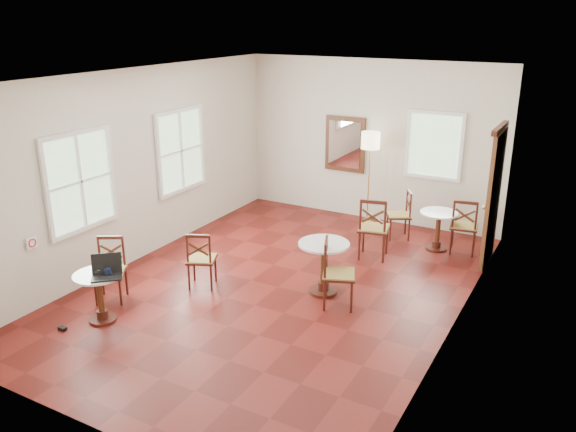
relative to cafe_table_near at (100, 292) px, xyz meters
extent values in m
plane|color=#5D1410|center=(1.50, 1.94, -0.41)|extent=(7.00, 7.00, 0.00)
cube|color=beige|center=(1.50, 5.44, 1.09)|extent=(5.00, 0.02, 3.00)
cube|color=beige|center=(1.50, -1.56, 1.09)|extent=(5.00, 0.02, 3.00)
cube|color=beige|center=(-1.00, 1.94, 1.09)|extent=(0.02, 7.00, 3.00)
cube|color=beige|center=(4.00, 1.94, 1.09)|extent=(0.02, 7.00, 3.00)
cube|color=white|center=(1.50, 1.94, 2.59)|extent=(5.00, 7.00, 0.02)
cube|color=brown|center=(3.96, 4.34, 0.64)|extent=(0.06, 0.90, 2.10)
cube|color=#411910|center=(3.94, 4.34, 1.74)|extent=(0.08, 1.02, 0.08)
sphere|color=#BF8C3F|center=(3.90, 4.02, 0.59)|extent=(0.07, 0.07, 0.07)
cube|color=#4F2915|center=(1.00, 5.40, 0.99)|extent=(0.80, 0.05, 1.05)
cube|color=white|center=(1.00, 5.37, 0.99)|extent=(0.64, 0.02, 0.88)
cube|color=white|center=(-0.97, -0.16, 0.54)|extent=(0.02, 0.16, 0.16)
torus|color=red|center=(-0.95, -0.16, 0.54)|extent=(0.02, 0.12, 0.12)
cube|color=white|center=(-0.97, 0.74, 1.14)|extent=(0.06, 1.22, 1.42)
cube|color=white|center=(-0.97, 2.94, 1.14)|extent=(0.06, 1.22, 1.42)
cube|color=white|center=(2.70, 5.41, 1.14)|extent=(1.02, 0.06, 1.22)
cylinder|color=#411910|center=(0.00, 0.00, -0.39)|extent=(0.35, 0.35, 0.04)
cylinder|color=#411910|center=(0.00, 0.00, -0.32)|extent=(0.14, 0.14, 0.11)
cylinder|color=#4F2915|center=(0.00, 0.00, -0.05)|extent=(0.08, 0.08, 0.53)
cylinder|color=#411910|center=(0.00, 0.00, 0.20)|extent=(0.12, 0.12, 0.05)
cylinder|color=white|center=(0.00, 0.00, 0.24)|extent=(0.62, 0.62, 0.03)
cylinder|color=#411910|center=(2.15, 2.10, -0.39)|extent=(0.41, 0.41, 0.04)
cylinder|color=#411910|center=(2.15, 2.10, -0.30)|extent=(0.16, 0.16, 0.12)
cylinder|color=#4F2915|center=(2.15, 2.10, 0.00)|extent=(0.09, 0.09, 0.61)
cylinder|color=#411910|center=(2.15, 2.10, 0.29)|extent=(0.14, 0.14, 0.06)
cylinder|color=white|center=(2.15, 2.10, 0.33)|extent=(0.72, 0.72, 0.03)
cylinder|color=#411910|center=(3.12, 4.48, -0.39)|extent=(0.36, 0.36, 0.04)
cylinder|color=#411910|center=(3.12, 4.48, -0.32)|extent=(0.14, 0.14, 0.11)
cylinder|color=#4F2915|center=(3.12, 4.48, -0.05)|extent=(0.08, 0.08, 0.53)
cylinder|color=#411910|center=(3.12, 4.48, 0.20)|extent=(0.12, 0.12, 0.05)
cylinder|color=white|center=(3.12, 4.48, 0.24)|extent=(0.62, 0.62, 0.03)
cylinder|color=#411910|center=(0.59, 1.67, -0.21)|extent=(0.03, 0.03, 0.40)
cylinder|color=#411910|center=(0.73, 1.38, -0.21)|extent=(0.03, 0.03, 0.40)
cylinder|color=#411910|center=(0.30, 1.54, -0.21)|extent=(0.03, 0.03, 0.40)
cylinder|color=#411910|center=(0.43, 1.25, -0.21)|extent=(0.03, 0.03, 0.40)
cube|color=#411910|center=(0.51, 1.46, 0.00)|extent=(0.52, 0.52, 0.03)
cube|color=olive|center=(0.51, 1.46, 0.01)|extent=(0.50, 0.50, 0.04)
cylinder|color=#411910|center=(0.73, 1.38, 0.22)|extent=(0.03, 0.03, 0.45)
cylinder|color=#411910|center=(0.43, 1.25, 0.22)|extent=(0.03, 0.03, 0.45)
cube|color=#411910|center=(0.58, 1.31, 0.42)|extent=(0.32, 0.17, 0.04)
cube|color=#4F2915|center=(0.58, 1.31, 0.23)|extent=(0.27, 0.14, 0.20)
cube|color=#4F2915|center=(0.58, 1.31, 0.23)|extent=(0.27, 0.14, 0.20)
cylinder|color=#411910|center=(-0.37, 0.26, -0.20)|extent=(0.03, 0.03, 0.42)
cylinder|color=#411910|center=(-0.54, 0.55, -0.20)|extent=(0.03, 0.03, 0.42)
cylinder|color=#411910|center=(-0.09, 0.42, -0.20)|extent=(0.03, 0.03, 0.42)
cylinder|color=#411910|center=(-0.25, 0.71, -0.20)|extent=(0.03, 0.03, 0.42)
cube|color=#411910|center=(-0.31, 0.49, 0.01)|extent=(0.56, 0.56, 0.03)
cube|color=olive|center=(-0.31, 0.49, 0.03)|extent=(0.53, 0.53, 0.04)
cylinder|color=#411910|center=(-0.54, 0.55, 0.24)|extent=(0.03, 0.03, 0.46)
cylinder|color=#411910|center=(-0.25, 0.71, 0.24)|extent=(0.03, 0.03, 0.46)
cube|color=#411910|center=(-0.40, 0.63, 0.45)|extent=(0.32, 0.20, 0.05)
cube|color=#4F2915|center=(-0.40, 0.63, 0.25)|extent=(0.27, 0.17, 0.20)
cube|color=#4F2915|center=(-0.40, 0.63, 0.25)|extent=(0.27, 0.17, 0.20)
cylinder|color=#411910|center=(2.45, 3.87, -0.16)|extent=(0.04, 0.04, 0.48)
cylinder|color=#411910|center=(2.53, 3.49, -0.16)|extent=(0.04, 0.04, 0.48)
cylinder|color=#411910|center=(2.07, 3.79, -0.16)|extent=(0.04, 0.04, 0.48)
cylinder|color=#411910|center=(2.15, 3.41, -0.16)|extent=(0.04, 0.04, 0.48)
cube|color=#411910|center=(2.30, 3.64, 0.08)|extent=(0.56, 0.56, 0.03)
cube|color=olive|center=(2.30, 3.64, 0.10)|extent=(0.54, 0.54, 0.04)
cylinder|color=#411910|center=(2.53, 3.49, 0.35)|extent=(0.04, 0.04, 0.54)
cylinder|color=#411910|center=(2.15, 3.41, 0.35)|extent=(0.04, 0.04, 0.54)
cube|color=#411910|center=(2.34, 3.45, 0.59)|extent=(0.41, 0.12, 0.05)
cube|color=#4F2915|center=(2.34, 3.45, 0.36)|extent=(0.35, 0.10, 0.24)
cube|color=#4F2915|center=(2.34, 3.45, 0.36)|extent=(0.35, 0.10, 0.24)
cylinder|color=#411910|center=(2.73, 1.75, -0.18)|extent=(0.04, 0.04, 0.45)
cylinder|color=#411910|center=(2.40, 1.61, -0.18)|extent=(0.04, 0.04, 0.45)
cylinder|color=#411910|center=(2.60, 2.08, -0.18)|extent=(0.04, 0.04, 0.45)
cylinder|color=#411910|center=(2.26, 1.94, -0.18)|extent=(0.04, 0.04, 0.45)
cube|color=#411910|center=(2.50, 1.84, 0.05)|extent=(0.57, 0.57, 0.03)
cube|color=olive|center=(2.50, 1.84, 0.06)|extent=(0.54, 0.54, 0.04)
cylinder|color=#411910|center=(2.40, 1.61, 0.29)|extent=(0.04, 0.04, 0.50)
cylinder|color=#411910|center=(2.26, 1.94, 0.29)|extent=(0.04, 0.04, 0.50)
cube|color=#411910|center=(2.33, 1.78, 0.52)|extent=(0.17, 0.36, 0.05)
cube|color=#4F2915|center=(2.33, 1.78, 0.30)|extent=(0.14, 0.31, 0.22)
cube|color=#4F2915|center=(2.33, 1.78, 0.30)|extent=(0.14, 0.31, 0.22)
cylinder|color=#411910|center=(3.67, 4.76, -0.19)|extent=(0.04, 0.04, 0.44)
cylinder|color=#411910|center=(3.73, 4.41, -0.19)|extent=(0.04, 0.04, 0.44)
cylinder|color=#411910|center=(3.32, 4.71, -0.19)|extent=(0.04, 0.04, 0.44)
cylinder|color=#411910|center=(3.38, 4.36, -0.19)|extent=(0.04, 0.04, 0.44)
cube|color=#411910|center=(3.53, 4.56, 0.04)|extent=(0.50, 0.50, 0.03)
cube|color=olive|center=(3.53, 4.56, 0.06)|extent=(0.47, 0.47, 0.04)
cylinder|color=#411910|center=(3.73, 4.41, 0.28)|extent=(0.04, 0.04, 0.49)
cylinder|color=#411910|center=(3.38, 4.36, 0.28)|extent=(0.04, 0.04, 0.49)
cube|color=#411910|center=(3.55, 4.39, 0.51)|extent=(0.37, 0.09, 0.05)
cube|color=#4F2915|center=(3.55, 4.39, 0.29)|extent=(0.32, 0.08, 0.22)
cube|color=#4F2915|center=(3.55, 4.39, 0.29)|extent=(0.32, 0.08, 0.22)
cylinder|color=#411910|center=(2.15, 4.75, -0.20)|extent=(0.03, 0.03, 0.40)
cylinder|color=#411910|center=(2.44, 4.90, -0.20)|extent=(0.03, 0.03, 0.40)
cylinder|color=#411910|center=(2.31, 4.46, -0.20)|extent=(0.03, 0.03, 0.40)
cylinder|color=#411910|center=(2.59, 4.62, -0.20)|extent=(0.03, 0.03, 0.40)
cube|color=#411910|center=(2.37, 4.68, 0.00)|extent=(0.54, 0.54, 0.03)
cube|color=olive|center=(2.37, 4.68, 0.02)|extent=(0.51, 0.51, 0.04)
cylinder|color=#411910|center=(2.44, 4.90, 0.22)|extent=(0.03, 0.03, 0.45)
cylinder|color=#411910|center=(2.59, 4.62, 0.22)|extent=(0.03, 0.03, 0.45)
cube|color=#411910|center=(2.51, 4.76, 0.43)|extent=(0.19, 0.31, 0.04)
cube|color=#4F2915|center=(2.51, 4.76, 0.23)|extent=(0.16, 0.27, 0.20)
cube|color=#4F2915|center=(2.51, 4.76, 0.23)|extent=(0.16, 0.27, 0.20)
cylinder|color=#BF8C3F|center=(1.63, 5.09, -0.39)|extent=(0.28, 0.28, 0.03)
cylinder|color=#BF8C3F|center=(1.63, 5.09, 0.39)|extent=(0.02, 0.02, 1.60)
cylinder|color=beige|center=(1.63, 5.09, 1.19)|extent=(0.34, 0.34, 0.30)
cube|color=black|center=(0.18, -0.02, 0.26)|extent=(0.45, 0.44, 0.02)
cube|color=black|center=(0.18, -0.02, 0.27)|extent=(0.33, 0.32, 0.00)
cube|color=black|center=(0.09, 0.08, 0.39)|extent=(0.33, 0.30, 0.25)
cube|color=silver|center=(0.09, 0.08, 0.39)|extent=(0.28, 0.26, 0.21)
ellipsoid|color=black|center=(0.00, 0.08, 0.27)|extent=(0.12, 0.10, 0.04)
cylinder|color=black|center=(0.15, 0.03, 0.30)|extent=(0.08, 0.08, 0.09)
torus|color=black|center=(0.19, 0.03, 0.30)|extent=(0.06, 0.01, 0.06)
cylinder|color=white|center=(0.04, -0.04, 0.29)|extent=(0.05, 0.05, 0.09)
cube|color=black|center=(-0.26, -0.43, -0.39)|extent=(0.10, 0.06, 0.04)
camera|label=1|loc=(5.33, -4.71, 3.36)|focal=36.47mm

